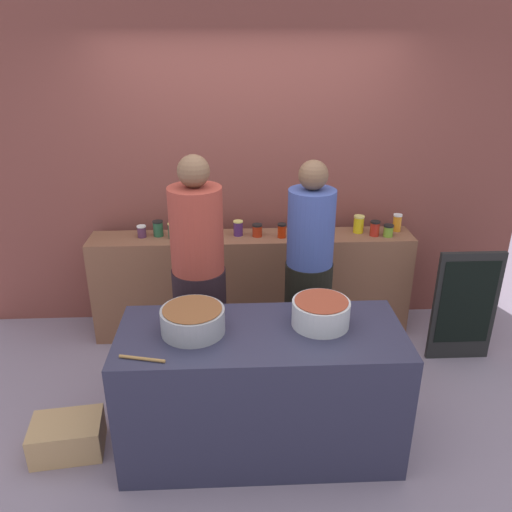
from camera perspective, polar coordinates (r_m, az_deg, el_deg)
ground at (r=3.78m, az=0.26°, el=-16.95°), size 12.00×12.00×0.00m
storefront_wall at (r=4.43m, az=-0.68°, el=11.07°), size 4.80×0.12×3.00m
display_shelf at (r=4.45m, az=-0.45°, el=-3.20°), size 2.70×0.36×0.91m
prep_table at (r=3.28m, az=0.55°, el=-14.72°), size 1.70×0.70×0.85m
preserve_jar_0 at (r=4.33m, az=-12.62°, el=2.70°), size 0.07×0.07×0.10m
preserve_jar_1 at (r=4.32m, az=-10.86°, el=3.04°), size 0.09×0.09×0.13m
preserve_jar_2 at (r=4.25m, az=-9.34°, el=2.82°), size 0.07×0.07×0.13m
preserve_jar_3 at (r=4.21m, az=-7.09°, el=2.58°), size 0.07×0.07×0.11m
preserve_jar_4 at (r=4.31m, az=-5.23°, el=3.42°), size 0.09×0.09×0.15m
preserve_jar_5 at (r=4.26m, az=-2.00°, el=3.13°), size 0.08×0.08×0.13m
preserve_jar_6 at (r=4.24m, az=0.14°, el=2.89°), size 0.08×0.08×0.11m
preserve_jar_7 at (r=4.22m, az=2.89°, el=2.87°), size 0.07×0.07×0.12m
preserve_jar_8 at (r=4.31m, az=5.75°, el=3.18°), size 0.07×0.07×0.12m
preserve_jar_9 at (r=4.40m, az=11.37°, el=3.51°), size 0.09×0.09×0.15m
preserve_jar_10 at (r=4.36m, az=13.11°, el=3.03°), size 0.08×0.08×0.13m
preserve_jar_11 at (r=4.38m, az=14.53°, el=2.77°), size 0.08×0.08×0.10m
preserve_jar_12 at (r=4.51m, az=15.46°, el=3.61°), size 0.07×0.07×0.15m
cooking_pot_left at (r=3.02m, az=-7.05°, el=-7.13°), size 0.38×0.38×0.15m
cooking_pot_center at (r=3.09m, az=7.23°, el=-6.30°), size 0.35×0.35×0.16m
wooden_spoon at (r=2.86m, az=-12.58°, el=-11.11°), size 0.26×0.08×0.02m
cook_with_tongs at (r=3.63m, az=-6.33°, el=-3.83°), size 0.38×0.38×1.76m
cook_in_cap at (r=3.83m, az=5.87°, el=-2.85°), size 0.35×0.35×1.68m
bread_crate at (r=3.64m, az=-20.26°, el=-18.36°), size 0.47×0.36×0.22m
chalkboard_sign at (r=4.39m, az=22.25°, el=-5.22°), size 0.51×0.05×0.94m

